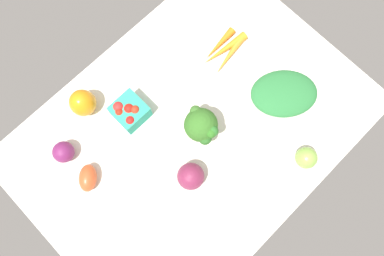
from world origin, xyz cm
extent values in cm
cube|color=silver|center=(0.00, 0.00, 1.00)|extent=(104.00, 76.00, 2.00)
cone|color=orange|center=(25.59, 13.66, 3.27)|extent=(13.44, 3.55, 2.53)
cone|color=orange|center=(25.50, 11.25, 3.42)|extent=(16.79, 5.19, 2.83)
cone|color=orange|center=(25.41, 8.77, 3.31)|extent=(16.12, 5.67, 2.61)
sphere|color=#7C2647|center=(-10.55, -10.20, 5.94)|extent=(7.88, 7.88, 7.88)
ellipsoid|color=#2C773B|center=(27.57, -12.08, 4.50)|extent=(25.47, 24.75, 5.00)
cylinder|color=#9DD37A|center=(1.26, -2.30, 4.50)|extent=(3.56, 3.56, 4.99)
sphere|color=#346C24|center=(1.26, -2.30, 10.64)|extent=(9.72, 9.72, 9.72)
sphere|color=#2E6F21|center=(1.18, -6.19, 12.88)|extent=(2.92, 2.92, 2.92)
sphere|color=#2D7029|center=(1.93, -6.14, 12.67)|extent=(3.26, 3.26, 3.26)
sphere|color=#396A29|center=(2.71, 1.31, 12.09)|extent=(3.40, 3.40, 3.40)
sphere|color=#2D6626|center=(-0.52, -5.76, 10.18)|extent=(3.85, 3.85, 3.85)
sphere|color=#732259|center=(-32.01, 20.98, 5.19)|extent=(6.38, 6.38, 6.38)
ellipsoid|color=orange|center=(-18.21, 27.86, 6.59)|extent=(9.57, 9.57, 9.18)
cube|color=teal|center=(-9.86, 16.40, 5.20)|extent=(9.20, 9.20, 6.39)
sphere|color=red|center=(-11.90, 13.51, 7.84)|extent=(2.75, 2.75, 2.75)
sphere|color=red|center=(-8.70, 14.87, 8.13)|extent=(2.57, 2.57, 2.57)
sphere|color=red|center=(-11.61, 19.03, 7.62)|extent=(3.40, 3.40, 3.40)
sphere|color=red|center=(-12.49, 17.63, 7.73)|extent=(2.59, 2.59, 2.59)
sphere|color=red|center=(-9.74, 16.40, 7.81)|extent=(3.11, 3.11, 3.11)
sphere|color=#89B74A|center=(17.23, -29.91, 5.20)|extent=(6.39, 6.39, 6.39)
ellipsoid|color=#D85129|center=(-31.94, 10.41, 4.56)|extent=(9.19, 9.24, 5.13)
camera|label=1|loc=(-18.73, -19.03, 111.98)|focal=34.77mm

